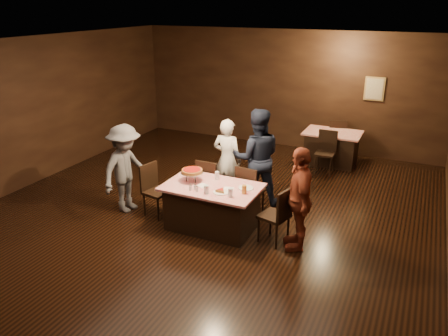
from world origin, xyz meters
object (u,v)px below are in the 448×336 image
at_px(diner_grey_knit, 126,169).
at_px(glass_front_left, 206,189).
at_px(pizza_stand, 192,171).
at_px(glass_amber, 244,189).
at_px(plate_empty, 246,188).
at_px(diner_white_jacket, 227,159).
at_px(glass_front_right, 230,192).
at_px(chair_back_near, 325,153).
at_px(chair_far_left, 211,182).
at_px(diner_navy_hoodie, 257,158).
at_px(back_table, 331,148).
at_px(main_table, 212,207).
at_px(chair_end_right, 274,215).
at_px(chair_far_right, 251,190).
at_px(diner_red_shirt, 299,199).
at_px(chair_end_left, 157,191).
at_px(glass_back, 217,176).
at_px(chair_back_far, 337,137).

relative_size(diner_grey_knit, glass_front_left, 11.70).
xyz_separation_m(pizza_stand, glass_amber, (1.00, -0.10, -0.11)).
bearing_deg(plate_empty, glass_amber, -75.96).
bearing_deg(diner_grey_knit, diner_white_jacket, -42.38).
bearing_deg(glass_front_right, glass_amber, 53.13).
relative_size(chair_back_near, glass_front_right, 6.79).
bearing_deg(chair_far_left, diner_navy_hoodie, -148.12).
xyz_separation_m(back_table, diner_grey_knit, (-2.86, -4.11, 0.43)).
relative_size(chair_far_left, pizza_stand, 2.50).
bearing_deg(main_table, glass_amber, -4.76).
xyz_separation_m(chair_end_right, diner_grey_knit, (-2.82, -0.06, 0.34)).
relative_size(chair_far_right, diner_red_shirt, 0.57).
relative_size(chair_end_left, glass_back, 6.79).
distance_m(chair_back_near, glass_amber, 3.46).
height_order(chair_end_left, glass_front_right, chair_end_left).
height_order(glass_front_right, glass_amber, same).
distance_m(diner_grey_knit, glass_front_left, 1.78).
relative_size(chair_end_right, glass_back, 6.79).
distance_m(chair_end_left, glass_back, 1.15).
height_order(chair_back_far, diner_grey_knit, diner_grey_knit).
bearing_deg(diner_white_jacket, glass_amber, 126.47).
relative_size(chair_end_right, diner_grey_knit, 0.58).
bearing_deg(chair_back_far, glass_back, 63.06).
bearing_deg(diner_navy_hoodie, chair_far_right, 73.66).
height_order(chair_back_far, diner_white_jacket, diner_white_jacket).
bearing_deg(back_table, plate_empty, -98.72).
bearing_deg(diner_grey_knit, chair_back_near, -33.70).
xyz_separation_m(diner_white_jacket, diner_grey_knit, (-1.44, -1.26, 0.02)).
distance_m(back_table, chair_back_far, 0.61).
xyz_separation_m(diner_white_jacket, glass_front_left, (0.33, -1.51, 0.04)).
xyz_separation_m(chair_end_right, diner_navy_hoodie, (-0.77, 1.19, 0.46)).
height_order(diner_navy_hoodie, glass_front_left, diner_navy_hoodie).
bearing_deg(chair_back_far, chair_far_right, 67.60).
relative_size(chair_back_near, glass_back, 6.79).
distance_m(chair_back_near, plate_empty, 3.27).
relative_size(chair_end_right, diner_navy_hoodie, 0.51).
distance_m(chair_end_right, pizza_stand, 1.57).
bearing_deg(back_table, main_table, -105.82).
xyz_separation_m(chair_far_left, plate_empty, (0.95, -0.60, 0.30)).
distance_m(chair_far_left, chair_end_left, 1.03).
relative_size(glass_front_left, glass_front_right, 1.00).
bearing_deg(chair_end_right, chair_back_near, -165.97).
distance_m(main_table, chair_back_near, 3.54).
xyz_separation_m(chair_end_right, chair_back_far, (0.05, 4.65, 0.00)).
distance_m(main_table, pizza_stand, 0.70).
distance_m(diner_grey_knit, pizza_stand, 1.33).
bearing_deg(main_table, chair_far_right, 61.93).
bearing_deg(glass_amber, chair_back_far, 83.35).
distance_m(chair_far_right, pizza_stand, 1.16).
relative_size(chair_back_far, glass_front_left, 6.79).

